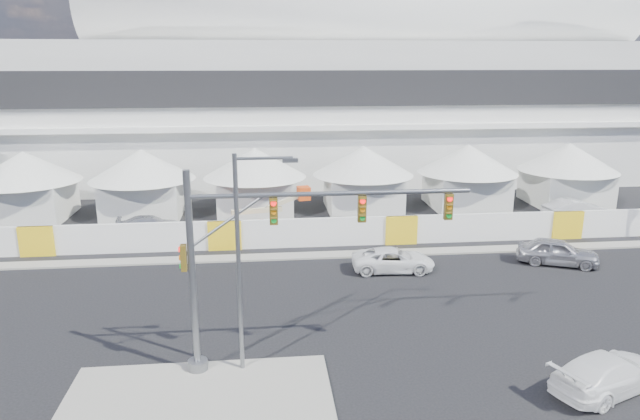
{
  "coord_description": "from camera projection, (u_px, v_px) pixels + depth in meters",
  "views": [
    {
      "loc": [
        -3.41,
        -22.28,
        12.4
      ],
      "look_at": [
        -0.07,
        10.0,
        3.77
      ],
      "focal_mm": 32.0,
      "sensor_mm": 36.0,
      "label": 1
    }
  ],
  "objects": [
    {
      "name": "hoarding_fence",
      "position": [
        401.0,
        230.0,
        39.22
      ],
      "size": [
        70.0,
        0.25,
        2.0
      ],
      "primitive_type": "cube",
      "color": "white",
      "rests_on": "ground"
    },
    {
      "name": "sedan_silver",
      "position": [
        558.0,
        252.0,
        35.34
      ],
      "size": [
        3.67,
        5.2,
        1.64
      ],
      "primitive_type": "imported",
      "rotation": [
        0.0,
        0.0,
        1.17
      ],
      "color": "#B7B6BC",
      "rests_on": "ground"
    },
    {
      "name": "pickup_near",
      "position": [
        609.0,
        373.0,
        21.84
      ],
      "size": [
        3.87,
        5.53,
        1.49
      ],
      "primitive_type": "imported",
      "rotation": [
        0.0,
        0.0,
        1.96
      ],
      "color": "white",
      "rests_on": "ground"
    },
    {
      "name": "streetlight_median",
      "position": [
        244.0,
        250.0,
        22.08
      ],
      "size": [
        2.45,
        0.25,
        8.85
      ],
      "color": "gray",
      "rests_on": "median_island"
    },
    {
      "name": "median_island",
      "position": [
        199.0,
        397.0,
        21.44
      ],
      "size": [
        10.0,
        5.0,
        0.15
      ],
      "primitive_type": "cube",
      "color": "gray",
      "rests_on": "ground"
    },
    {
      "name": "ground",
      "position": [
        345.0,
        351.0,
        24.94
      ],
      "size": [
        160.0,
        160.0,
        0.0
      ],
      "primitive_type": "plane",
      "color": "black",
      "rests_on": "ground"
    },
    {
      "name": "lot_car_c",
      "position": [
        150.0,
        225.0,
        41.5
      ],
      "size": [
        2.47,
        4.83,
        1.34
      ],
      "primitive_type": "imported",
      "rotation": [
        0.0,
        0.0,
        1.7
      ],
      "color": "silver",
      "rests_on": "ground"
    },
    {
      "name": "traffic_mast",
      "position": [
        250.0,
        261.0,
        22.27
      ],
      "size": [
        11.32,
        0.8,
        8.26
      ],
      "color": "gray",
      "rests_on": "median_island"
    },
    {
      "name": "pickup_curb",
      "position": [
        393.0,
        260.0,
        34.29
      ],
      "size": [
        2.59,
        5.09,
        1.38
      ],
      "primitive_type": "imported",
      "rotation": [
        0.0,
        0.0,
        1.51
      ],
      "color": "white",
      "rests_on": "ground"
    },
    {
      "name": "lot_car_a",
      "position": [
        575.0,
        210.0,
        45.22
      ],
      "size": [
        2.12,
        5.06,
        1.63
      ],
      "primitive_type": "imported",
      "rotation": [
        0.0,
        0.0,
        1.65
      ],
      "color": "silver",
      "rests_on": "ground"
    },
    {
      "name": "stadium",
      "position": [
        369.0,
        86.0,
        63.28
      ],
      "size": [
        80.0,
        24.8,
        21.98
      ],
      "color": "silver",
      "rests_on": "ground"
    },
    {
      "name": "far_curb",
      "position": [
        608.0,
        245.0,
        38.93
      ],
      "size": [
        80.0,
        1.2,
        0.12
      ],
      "primitive_type": "cube",
      "color": "gray",
      "rests_on": "ground"
    },
    {
      "name": "boom_lift",
      "position": [
        251.0,
        225.0,
        40.64
      ],
      "size": [
        6.93,
        2.11,
        3.45
      ],
      "rotation": [
        0.0,
        0.0,
        0.17
      ],
      "color": "#ED4D16",
      "rests_on": "ground"
    },
    {
      "name": "tent_row",
      "position": [
        309.0,
        174.0,
        47.25
      ],
      "size": [
        53.4,
        8.4,
        5.4
      ],
      "color": "silver",
      "rests_on": "ground"
    }
  ]
}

